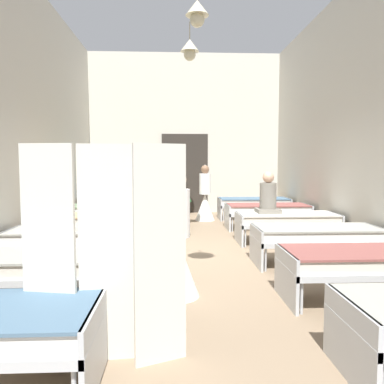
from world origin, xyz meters
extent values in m
cube|color=#8C755B|center=(0.00, 0.00, -0.05)|extent=(6.35, 11.38, 0.10)
cube|color=beige|center=(0.00, 5.49, 2.41)|extent=(6.15, 0.20, 4.83)
cube|color=beige|center=(-2.98, 0.00, 2.41)|extent=(0.20, 10.78, 4.83)
cube|color=beige|center=(2.98, 0.00, 2.41)|extent=(0.20, 10.78, 4.83)
cube|color=#2D2823|center=(0.00, 5.37, 1.20)|extent=(1.40, 0.06, 2.40)
cone|color=beige|center=(0.10, 0.94, 4.42)|extent=(0.44, 0.44, 0.28)
sphere|color=beige|center=(0.10, 0.94, 4.20)|extent=(0.28, 0.28, 0.28)
cylinder|color=brown|center=(0.04, 2.83, 4.63)|extent=(0.02, 0.02, 0.39)
cone|color=beige|center=(0.04, 2.83, 4.29)|extent=(0.44, 0.44, 0.28)
sphere|color=beige|center=(0.04, 2.83, 4.07)|extent=(0.28, 0.28, 0.28)
cylinder|color=#B7BCC1|center=(-0.96, -3.55, 0.17)|extent=(0.03, 0.03, 0.34)
cube|color=#B7BCC1|center=(-0.90, -3.91, 0.29)|extent=(0.04, 0.84, 0.57)
cylinder|color=#B7BCC1|center=(0.96, -3.55, 0.17)|extent=(0.03, 0.03, 0.34)
cube|color=#B7BCC1|center=(0.90, -3.91, 0.29)|extent=(0.04, 0.84, 0.57)
cylinder|color=#B7BCC1|center=(-0.96, -2.70, 0.17)|extent=(0.03, 0.03, 0.34)
cylinder|color=#B7BCC1|center=(-0.96, -1.98, 0.17)|extent=(0.03, 0.03, 0.34)
cube|color=#B7BCC1|center=(-1.83, -2.34, 0.38)|extent=(1.90, 0.84, 0.07)
cube|color=#B7BCC1|center=(-0.90, -2.34, 0.29)|extent=(0.04, 0.84, 0.57)
cube|color=silver|center=(-1.83, -2.34, 0.48)|extent=(1.82, 0.78, 0.14)
cube|color=#9E9E93|center=(-1.83, -2.34, 0.56)|extent=(1.86, 0.82, 0.02)
cylinder|color=#B7BCC1|center=(0.96, -2.70, 0.17)|extent=(0.03, 0.03, 0.34)
cylinder|color=#B7BCC1|center=(0.96, -1.98, 0.17)|extent=(0.03, 0.03, 0.34)
cube|color=#B7BCC1|center=(1.83, -2.34, 0.38)|extent=(1.90, 0.84, 0.07)
cube|color=#B7BCC1|center=(0.90, -2.34, 0.29)|extent=(0.04, 0.84, 0.57)
cube|color=silver|center=(1.83, -2.34, 0.48)|extent=(1.82, 0.78, 0.14)
cube|color=#8C4C47|center=(1.83, -2.34, 0.56)|extent=(1.86, 0.82, 0.02)
cylinder|color=#B7BCC1|center=(-2.70, -1.14, 0.17)|extent=(0.03, 0.03, 0.34)
cylinder|color=#B7BCC1|center=(-2.70, -0.42, 0.17)|extent=(0.03, 0.03, 0.34)
cylinder|color=#B7BCC1|center=(-0.96, -1.14, 0.17)|extent=(0.03, 0.03, 0.34)
cylinder|color=#B7BCC1|center=(-0.96, -0.42, 0.17)|extent=(0.03, 0.03, 0.34)
cube|color=#B7BCC1|center=(-1.83, -0.78, 0.38)|extent=(1.90, 0.84, 0.07)
cube|color=#B7BCC1|center=(-2.76, -0.78, 0.29)|extent=(0.04, 0.84, 0.57)
cube|color=#B7BCC1|center=(-0.90, -0.78, 0.29)|extent=(0.04, 0.84, 0.57)
cube|color=white|center=(-1.83, -0.78, 0.48)|extent=(1.82, 0.78, 0.14)
cube|color=#9E9E93|center=(-1.83, -0.78, 0.56)|extent=(1.86, 0.82, 0.02)
cylinder|color=#B7BCC1|center=(0.96, -1.14, 0.17)|extent=(0.03, 0.03, 0.34)
cylinder|color=#B7BCC1|center=(0.96, -0.42, 0.17)|extent=(0.03, 0.03, 0.34)
cylinder|color=#B7BCC1|center=(2.70, -0.42, 0.17)|extent=(0.03, 0.03, 0.34)
cube|color=#B7BCC1|center=(1.83, -0.78, 0.38)|extent=(1.90, 0.84, 0.07)
cube|color=#B7BCC1|center=(0.90, -0.78, 0.29)|extent=(0.04, 0.84, 0.57)
cube|color=#B7BCC1|center=(2.76, -0.78, 0.29)|extent=(0.04, 0.84, 0.57)
cube|color=white|center=(1.83, -0.78, 0.48)|extent=(1.82, 0.78, 0.14)
cube|color=#9E9E93|center=(1.83, -0.78, 0.56)|extent=(1.86, 0.82, 0.02)
cylinder|color=#B7BCC1|center=(-2.70, 0.42, 0.17)|extent=(0.03, 0.03, 0.34)
cylinder|color=#B7BCC1|center=(-2.70, 1.14, 0.17)|extent=(0.03, 0.03, 0.34)
cylinder|color=#B7BCC1|center=(-0.96, 0.42, 0.17)|extent=(0.03, 0.03, 0.34)
cylinder|color=#B7BCC1|center=(-0.96, 1.14, 0.17)|extent=(0.03, 0.03, 0.34)
cube|color=#B7BCC1|center=(-1.83, 0.78, 0.38)|extent=(1.90, 0.84, 0.07)
cube|color=#B7BCC1|center=(-2.76, 0.78, 0.29)|extent=(0.04, 0.84, 0.57)
cube|color=#B7BCC1|center=(-0.90, 0.78, 0.29)|extent=(0.04, 0.84, 0.57)
cube|color=silver|center=(-1.83, 0.78, 0.48)|extent=(1.82, 0.78, 0.14)
cube|color=tan|center=(-1.83, 0.78, 0.56)|extent=(1.86, 0.82, 0.02)
cylinder|color=#B7BCC1|center=(0.96, 0.42, 0.17)|extent=(0.03, 0.03, 0.34)
cylinder|color=#B7BCC1|center=(0.96, 1.14, 0.17)|extent=(0.03, 0.03, 0.34)
cylinder|color=#B7BCC1|center=(2.70, 0.42, 0.17)|extent=(0.03, 0.03, 0.34)
cylinder|color=#B7BCC1|center=(2.70, 1.14, 0.17)|extent=(0.03, 0.03, 0.34)
cube|color=#B7BCC1|center=(1.83, 0.78, 0.38)|extent=(1.90, 0.84, 0.07)
cube|color=#B7BCC1|center=(0.90, 0.78, 0.29)|extent=(0.04, 0.84, 0.57)
cube|color=#B7BCC1|center=(2.76, 0.78, 0.29)|extent=(0.04, 0.84, 0.57)
cube|color=silver|center=(1.83, 0.78, 0.48)|extent=(1.82, 0.78, 0.14)
cube|color=beige|center=(1.83, 0.78, 0.56)|extent=(1.86, 0.82, 0.02)
cylinder|color=#B7BCC1|center=(-2.70, 1.98, 0.17)|extent=(0.03, 0.03, 0.34)
cylinder|color=#B7BCC1|center=(-2.70, 2.70, 0.17)|extent=(0.03, 0.03, 0.34)
cylinder|color=#B7BCC1|center=(-0.96, 1.98, 0.17)|extent=(0.03, 0.03, 0.34)
cylinder|color=#B7BCC1|center=(-0.96, 2.70, 0.17)|extent=(0.03, 0.03, 0.34)
cube|color=#B7BCC1|center=(-1.83, 2.34, 0.38)|extent=(1.90, 0.84, 0.07)
cube|color=#B7BCC1|center=(-2.76, 2.34, 0.29)|extent=(0.04, 0.84, 0.57)
cube|color=#B7BCC1|center=(-0.90, 2.34, 0.29)|extent=(0.04, 0.84, 0.57)
cube|color=white|center=(-1.83, 2.34, 0.48)|extent=(1.82, 0.78, 0.14)
cube|color=slate|center=(-1.83, 2.34, 0.56)|extent=(1.86, 0.82, 0.02)
cylinder|color=#B7BCC1|center=(0.96, 1.98, 0.17)|extent=(0.03, 0.03, 0.34)
cylinder|color=#B7BCC1|center=(0.96, 2.70, 0.17)|extent=(0.03, 0.03, 0.34)
cylinder|color=#B7BCC1|center=(2.70, 1.98, 0.17)|extent=(0.03, 0.03, 0.34)
cylinder|color=#B7BCC1|center=(2.70, 2.70, 0.17)|extent=(0.03, 0.03, 0.34)
cube|color=#B7BCC1|center=(1.83, 2.34, 0.38)|extent=(1.90, 0.84, 0.07)
cube|color=#B7BCC1|center=(0.90, 2.34, 0.29)|extent=(0.04, 0.84, 0.57)
cube|color=#B7BCC1|center=(2.76, 2.34, 0.29)|extent=(0.04, 0.84, 0.57)
cube|color=white|center=(1.83, 2.34, 0.48)|extent=(1.82, 0.78, 0.14)
cube|color=#8C4C47|center=(1.83, 2.34, 0.56)|extent=(1.86, 0.82, 0.02)
cylinder|color=#B7BCC1|center=(-2.70, 3.55, 0.17)|extent=(0.03, 0.03, 0.34)
cylinder|color=#B7BCC1|center=(-2.70, 4.27, 0.17)|extent=(0.03, 0.03, 0.34)
cylinder|color=#B7BCC1|center=(-0.96, 3.55, 0.17)|extent=(0.03, 0.03, 0.34)
cylinder|color=#B7BCC1|center=(-0.96, 4.27, 0.17)|extent=(0.03, 0.03, 0.34)
cube|color=#B7BCC1|center=(-1.83, 3.91, 0.38)|extent=(1.90, 0.84, 0.07)
cube|color=#B7BCC1|center=(-2.76, 3.91, 0.29)|extent=(0.04, 0.84, 0.57)
cube|color=#B7BCC1|center=(-0.90, 3.91, 0.29)|extent=(0.04, 0.84, 0.57)
cube|color=white|center=(-1.83, 3.91, 0.48)|extent=(1.82, 0.78, 0.14)
cube|color=slate|center=(-1.83, 3.91, 0.56)|extent=(1.86, 0.82, 0.02)
cylinder|color=#B7BCC1|center=(0.96, 3.55, 0.17)|extent=(0.03, 0.03, 0.34)
cylinder|color=#B7BCC1|center=(0.96, 4.27, 0.17)|extent=(0.03, 0.03, 0.34)
cylinder|color=#B7BCC1|center=(2.70, 3.55, 0.17)|extent=(0.03, 0.03, 0.34)
cylinder|color=#B7BCC1|center=(2.70, 4.27, 0.17)|extent=(0.03, 0.03, 0.34)
cube|color=#B7BCC1|center=(1.83, 3.91, 0.38)|extent=(1.90, 0.84, 0.07)
cube|color=#B7BCC1|center=(0.90, 3.91, 0.29)|extent=(0.04, 0.84, 0.57)
cube|color=#B7BCC1|center=(2.76, 3.91, 0.29)|extent=(0.04, 0.84, 0.57)
cube|color=white|center=(1.83, 3.91, 0.48)|extent=(1.82, 0.78, 0.14)
cube|color=slate|center=(1.83, 3.91, 0.56)|extent=(1.86, 0.82, 0.02)
cone|color=white|center=(-0.31, -2.11, 0.35)|extent=(0.52, 0.52, 0.70)
cylinder|color=white|center=(-0.31, -2.11, 0.97)|extent=(0.30, 0.30, 0.55)
sphere|color=tan|center=(-0.31, -2.11, 1.36)|extent=(0.22, 0.22, 0.22)
cone|color=white|center=(-0.31, -2.11, 1.44)|extent=(0.18, 0.18, 0.10)
cone|color=white|center=(0.49, 3.73, 0.35)|extent=(0.52, 0.52, 0.70)
cylinder|color=white|center=(0.49, 3.73, 0.97)|extent=(0.30, 0.30, 0.55)
sphere|color=#846047|center=(0.49, 3.73, 1.36)|extent=(0.22, 0.22, 0.22)
cone|color=white|center=(0.49, 3.73, 1.44)|extent=(0.18, 0.18, 0.10)
cylinder|color=#515B70|center=(-1.48, -0.76, 0.86)|extent=(0.32, 0.32, 0.58)
cube|color=#515B70|center=(-1.48, -0.76, 0.61)|extent=(0.44, 0.44, 0.08)
sphere|color=beige|center=(-1.48, -0.76, 1.26)|extent=(0.22, 0.22, 0.22)
cylinder|color=slate|center=(1.48, 0.88, 0.86)|extent=(0.32, 0.32, 0.58)
cube|color=slate|center=(1.48, 0.88, 0.61)|extent=(0.44, 0.44, 0.08)
sphere|color=tan|center=(1.48, 0.88, 1.26)|extent=(0.22, 0.22, 0.22)
cylinder|color=brown|center=(-0.24, 3.10, 0.19)|extent=(0.35, 0.35, 0.37)
cylinder|color=brown|center=(-0.24, 3.10, 0.47)|extent=(0.06, 0.06, 0.20)
cone|color=#2D6633|center=(-0.24, 3.10, 0.95)|extent=(0.68, 0.68, 0.76)
cube|color=silver|center=(-1.30, -3.59, 0.85)|extent=(0.42, 0.11, 1.70)
cube|color=silver|center=(-0.88, -3.53, 0.85)|extent=(0.42, 0.07, 1.70)
cube|color=silver|center=(-0.46, -3.59, 0.85)|extent=(0.40, 0.19, 1.70)
camera|label=1|loc=(-0.35, -6.54, 1.56)|focal=36.46mm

